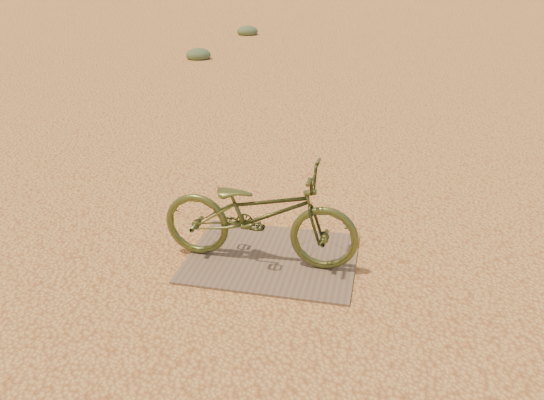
# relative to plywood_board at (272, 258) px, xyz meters

# --- Properties ---
(ground) EXTENTS (120.00, 120.00, 0.00)m
(ground) POSITION_rel_plywood_board_xyz_m (0.21, 0.54, -0.01)
(ground) COLOR #E4AE5E
(ground) RESTS_ON ground
(plywood_board) EXTENTS (1.50, 1.18, 0.02)m
(plywood_board) POSITION_rel_plywood_board_xyz_m (0.00, 0.00, 0.00)
(plywood_board) COLOR brown
(plywood_board) RESTS_ON ground
(bicycle) EXTENTS (1.74, 0.62, 0.91)m
(bicycle) POSITION_rel_plywood_board_xyz_m (-0.10, -0.07, 0.47)
(bicycle) COLOR #485525
(bicycle) RESTS_ON plywood_board
(kale_a) EXTENTS (0.68, 0.68, 0.37)m
(kale_a) POSITION_rel_plywood_board_xyz_m (-4.26, 9.98, -0.01)
(kale_a) COLOR #5E754F
(kale_a) RESTS_ON ground
(kale_c) EXTENTS (0.75, 0.75, 0.41)m
(kale_c) POSITION_rel_plywood_board_xyz_m (-4.25, 15.21, -0.01)
(kale_c) COLOR #5E754F
(kale_c) RESTS_ON ground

